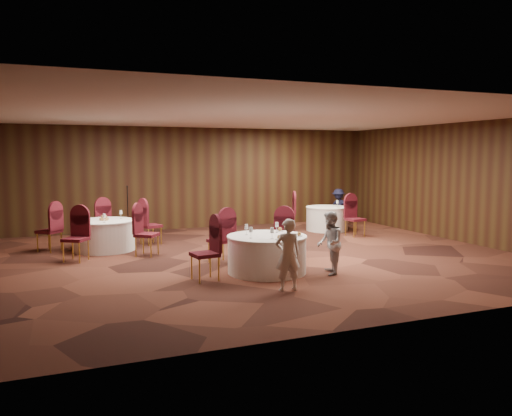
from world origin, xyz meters
name	(u,v)px	position (x,y,z in m)	size (l,w,h in m)	color
ground	(251,257)	(0.00, 0.00, 0.00)	(12.00, 12.00, 0.00)	black
room_shell	(251,171)	(0.00, 0.00, 1.96)	(12.00, 12.00, 12.00)	silver
table_main	(267,254)	(-0.26, -1.54, 0.38)	(1.58, 1.58, 0.74)	white
table_left	(104,235)	(-3.05, 2.08, 0.38)	(1.49, 1.49, 0.74)	white
table_right	(327,218)	(3.65, 2.94, 0.38)	(1.30, 1.30, 0.74)	white
chairs_main	(240,243)	(-0.59, -0.87, 0.50)	(2.86, 1.95, 1.00)	#3B0B19
chairs_left	(105,230)	(-3.04, 2.04, 0.50)	(3.16, 3.00, 1.00)	#3B0B19
chairs_right	(320,217)	(3.16, 2.51, 0.50)	(1.99, 2.30, 1.00)	#3B0B19
tabletop_main	(276,231)	(-0.11, -1.63, 0.84)	(1.08, 1.08, 0.22)	silver
tabletop_left	(104,217)	(-3.05, 2.08, 0.82)	(0.85, 0.83, 0.22)	silver
tabletop_right	(337,202)	(3.88, 2.73, 0.90)	(0.08, 0.08, 0.22)	silver
mic_stand	(128,222)	(-2.24, 3.99, 0.42)	(0.24, 0.24, 1.47)	black
woman_a	(288,255)	(-0.45, -2.91, 0.62)	(0.46, 0.30, 1.25)	silver
woman_b	(330,243)	(0.82, -2.14, 0.62)	(0.60, 0.47, 1.24)	#B5B5BA
man_c	(338,207)	(4.57, 3.80, 0.61)	(0.79, 0.45, 1.22)	black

